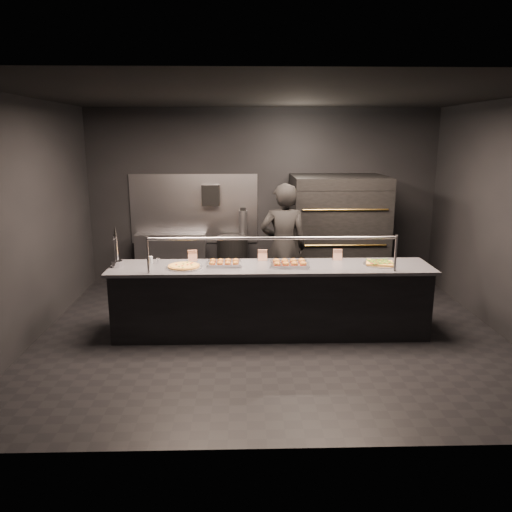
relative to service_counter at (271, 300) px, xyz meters
name	(u,v)px	position (x,y,z in m)	size (l,w,h in m)	color
room	(269,221)	(-0.02, 0.05, 1.03)	(6.04, 6.00, 3.00)	black
service_counter	(271,300)	(0.00, 0.00, 0.00)	(4.10, 0.78, 1.37)	black
pizza_oven	(337,233)	(1.20, 1.90, 0.50)	(1.50, 1.23, 1.91)	black
prep_shelf	(172,259)	(-1.60, 2.32, -0.01)	(1.20, 0.35, 0.90)	#99999E
towel_dispenser	(211,195)	(-0.90, 2.39, 1.09)	(0.30, 0.20, 0.35)	black
fire_extinguisher	(243,223)	(-0.35, 2.40, 0.60)	(0.14, 0.14, 0.51)	#B2B2B7
beer_tap	(117,255)	(-1.95, 0.00, 0.61)	(0.14, 0.20, 0.53)	silver
round_pizza	(184,266)	(-1.10, -0.06, 0.47)	(0.46, 0.46, 0.03)	silver
slider_tray_a	(224,263)	(-0.60, 0.05, 0.48)	(0.46, 0.35, 0.07)	silver
slider_tray_b	(290,263)	(0.24, 0.00, 0.49)	(0.53, 0.42, 0.08)	silver
square_pizza	(380,263)	(1.40, 0.01, 0.47)	(0.42, 0.42, 0.05)	silver
condiment_jar	(153,260)	(-1.53, 0.16, 0.50)	(0.14, 0.06, 0.09)	silver
tent_cards	(264,255)	(-0.07, 0.28, 0.53)	(2.05, 0.04, 0.15)	white
trash_bin	(233,261)	(-0.54, 2.18, -0.03)	(0.52, 0.52, 0.87)	black
worker	(283,247)	(0.24, 0.99, 0.48)	(0.69, 0.45, 1.88)	black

